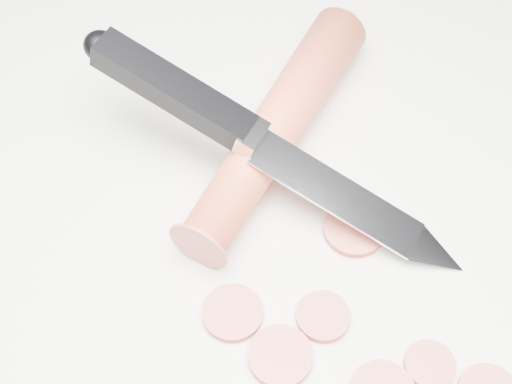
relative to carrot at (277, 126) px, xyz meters
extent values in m
plane|color=silver|center=(0.02, -0.10, -0.02)|extent=(2.40, 2.40, 0.00)
cylinder|color=#DF4B28|center=(0.00, 0.00, 0.00)|extent=(0.15, 0.19, 0.04)
cylinder|color=#C65346|center=(-0.02, -0.15, -0.02)|extent=(0.04, 0.04, 0.01)
cylinder|color=#C65346|center=(-0.04, -0.12, -0.02)|extent=(0.04, 0.04, 0.01)
cylinder|color=#C65346|center=(0.01, -0.13, -0.02)|extent=(0.03, 0.03, 0.01)
cylinder|color=#C65346|center=(0.04, -0.08, -0.02)|extent=(0.04, 0.04, 0.01)
cylinder|color=#C65346|center=(0.07, -0.17, -0.02)|extent=(0.03, 0.03, 0.01)
camera|label=1|loc=(-0.05, -0.30, 0.38)|focal=50.00mm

